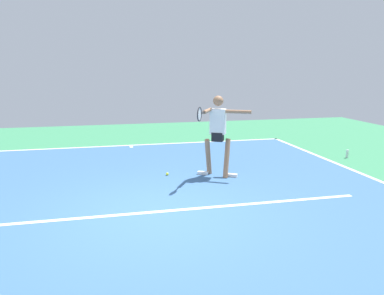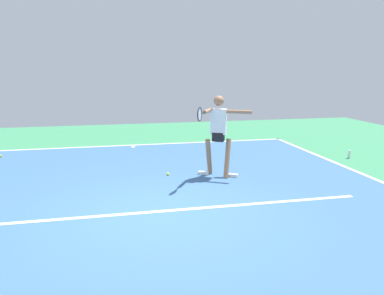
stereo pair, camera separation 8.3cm
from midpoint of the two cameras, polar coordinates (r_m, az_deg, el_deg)
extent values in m
plane|color=#388456|center=(6.56, -5.45, -9.84)|extent=(21.37, 21.37, 0.00)
cube|color=#38608E|center=(6.56, -5.45, -9.82)|extent=(10.01, 12.05, 0.00)
cube|color=white|center=(12.29, -9.24, 0.34)|extent=(10.01, 0.10, 0.01)
cube|color=white|center=(6.67, -5.59, -9.45)|extent=(7.51, 0.10, 0.01)
cube|color=white|center=(12.10, -9.17, 0.15)|extent=(0.10, 0.30, 0.01)
cylinder|color=#9E7051|center=(8.63, 4.89, -1.60)|extent=(0.27, 0.37, 0.87)
cube|color=white|center=(8.70, 5.67, -4.13)|extent=(0.26, 0.21, 0.07)
cylinder|color=#9E7051|center=(8.72, 2.16, -1.42)|extent=(0.27, 0.37, 0.87)
cube|color=white|center=(8.85, 1.34, -3.80)|extent=(0.26, 0.21, 0.07)
cube|color=black|center=(8.57, 3.56, 1.62)|extent=(0.31, 0.30, 0.20)
cube|color=white|center=(8.52, 3.59, 3.87)|extent=(0.38, 0.33, 0.56)
sphere|color=#9E7051|center=(8.47, 3.63, 6.92)|extent=(0.23, 0.23, 0.23)
cylinder|color=#9E7051|center=(8.40, 6.61, 5.29)|extent=(0.53, 0.35, 0.08)
cylinder|color=#9E7051|center=(8.26, 2.01, 5.46)|extent=(0.35, 0.53, 0.08)
cylinder|color=black|center=(7.88, 1.29, 5.16)|extent=(0.14, 0.21, 0.03)
torus|color=black|center=(7.65, 0.80, 4.96)|extent=(0.17, 0.27, 0.29)
cylinder|color=silver|center=(7.65, 0.80, 4.96)|extent=(0.13, 0.22, 0.25)
sphere|color=yellow|center=(8.79, -3.96, -3.94)|extent=(0.07, 0.07, 0.07)
cylinder|color=white|center=(11.25, 21.82, -0.88)|extent=(0.07, 0.07, 0.22)
camera|label=1|loc=(0.04, -90.32, -0.07)|focal=35.99mm
camera|label=2|loc=(0.04, 89.68, 0.07)|focal=35.99mm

